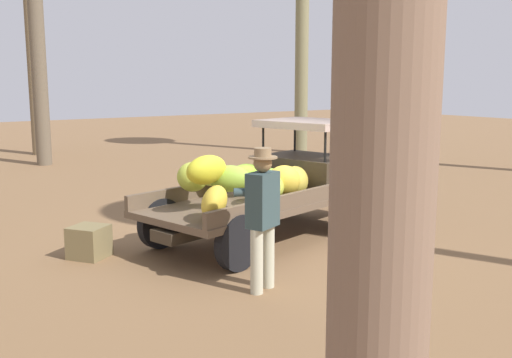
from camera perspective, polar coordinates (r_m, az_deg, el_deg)
The scene contains 4 objects.
ground_plane at distance 9.53m, azimuth 1.07°, elevation -5.57°, with size 60.00×60.00×0.00m, color brown.
truck at distance 9.43m, azimuth 2.09°, elevation -0.36°, with size 4.65×2.57×1.82m.
farmer at distance 6.91m, azimuth 0.60°, elevation -3.10°, with size 0.56×0.53×1.72m.
wooden_crate at distance 8.70m, azimuth -15.88°, elevation -5.87°, with size 0.47×0.48×0.46m, color olive.
Camera 1 is at (-5.38, -7.46, 2.49)m, focal length 41.29 mm.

